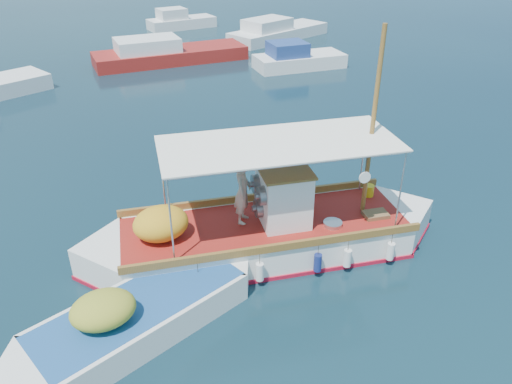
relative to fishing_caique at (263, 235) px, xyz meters
name	(u,v)px	position (x,y,z in m)	size (l,w,h in m)	color
ground	(280,234)	(0.81, 0.54, -0.55)	(160.00, 160.00, 0.00)	black
fishing_caique	(263,235)	(0.00, 0.00, 0.00)	(10.07, 4.05, 6.23)	white
dinghy	(139,318)	(-3.79, -1.58, -0.21)	(6.27, 3.38, 1.62)	white
bg_boat_n	(166,54)	(2.85, 20.73, -0.06)	(9.45, 2.86, 1.80)	maroon
bg_boat_ne	(297,60)	(9.74, 16.23, -0.06)	(5.53, 2.57, 1.80)	silver
bg_boat_e	(276,32)	(12.05, 23.80, -0.06)	(8.63, 5.28, 1.80)	silver
bg_boat_far_n	(180,22)	(6.64, 30.59, -0.06)	(5.55, 2.58, 1.80)	silver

